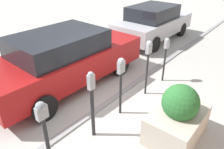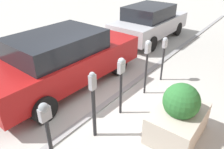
{
  "view_description": "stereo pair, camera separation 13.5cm",
  "coord_description": "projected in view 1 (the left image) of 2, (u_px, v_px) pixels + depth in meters",
  "views": [
    {
      "loc": [
        -3.52,
        -3.01,
        3.43
      ],
      "look_at": [
        0.0,
        -0.14,
        0.97
      ],
      "focal_mm": 35.0,
      "sensor_mm": 36.0,
      "label": 1
    },
    {
      "loc": [
        -3.61,
        -2.91,
        3.43
      ],
      "look_at": [
        0.0,
        -0.14,
        0.97
      ],
      "focal_mm": 35.0,
      "sensor_mm": 36.0,
      "label": 2
    }
  ],
  "objects": [
    {
      "name": "parking_meter_farthest",
      "position": [
        166.0,
        50.0,
        6.38
      ],
      "size": [
        0.18,
        0.16,
        1.4
      ],
      "color": "#232326",
      "rests_on": "ground_plane"
    },
    {
      "name": "curb_strip",
      "position": [
        106.0,
        104.0,
        5.74
      ],
      "size": [
        24.5,
        0.16,
        0.04
      ],
      "color": "gray",
      "rests_on": "ground_plane"
    },
    {
      "name": "parking_meter_middle",
      "position": [
        121.0,
        74.0,
        4.93
      ],
      "size": [
        0.19,
        0.17,
        1.49
      ],
      "color": "#232326",
      "rests_on": "ground_plane"
    },
    {
      "name": "parked_car_middle",
      "position": [
        64.0,
        58.0,
        6.31
      ],
      "size": [
        4.85,
        2.1,
        1.63
      ],
      "rotation": [
        0.0,
        0.0,
        -0.03
      ],
      "color": "maroon",
      "rests_on": "ground_plane"
    },
    {
      "name": "parked_car_rear",
      "position": [
        153.0,
        22.0,
        9.91
      ],
      "size": [
        4.29,
        1.87,
        1.56
      ],
      "rotation": [
        0.0,
        0.0,
        -0.02
      ],
      "color": "#B7B7BC",
      "rests_on": "ground_plane"
    },
    {
      "name": "parking_meter_nearest",
      "position": [
        44.0,
        126.0,
        3.48
      ],
      "size": [
        0.19,
        0.16,
        1.52
      ],
      "color": "#232326",
      "rests_on": "ground_plane"
    },
    {
      "name": "ground_plane",
      "position": [
        108.0,
        106.0,
        5.71
      ],
      "size": [
        40.0,
        40.0,
        0.0
      ],
      "primitive_type": "plane",
      "color": "#ADAAA3"
    },
    {
      "name": "parking_meter_second",
      "position": [
        92.0,
        99.0,
        4.34
      ],
      "size": [
        0.14,
        0.12,
        1.55
      ],
      "color": "#232326",
      "rests_on": "ground_plane"
    },
    {
      "name": "planter_box",
      "position": [
        178.0,
        117.0,
        4.51
      ],
      "size": [
        1.37,
        0.93,
        1.26
      ],
      "color": "#B2A899",
      "rests_on": "ground_plane"
    },
    {
      "name": "parking_meter_fourth",
      "position": [
        148.0,
        55.0,
        5.66
      ],
      "size": [
        0.19,
        0.16,
        1.58
      ],
      "color": "#232326",
      "rests_on": "ground_plane"
    }
  ]
}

